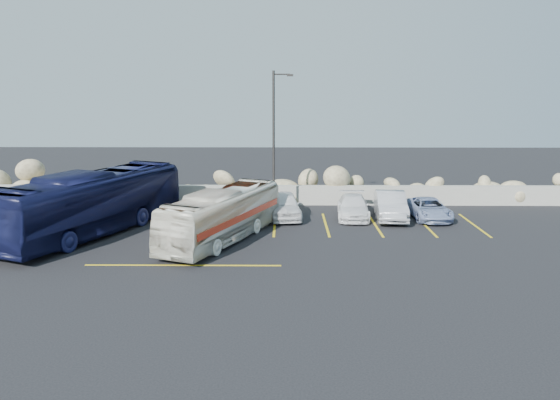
{
  "coord_description": "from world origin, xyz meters",
  "views": [
    {
      "loc": [
        3.16,
        -20.93,
        7.09
      ],
      "look_at": [
        2.91,
        4.0,
        1.94
      ],
      "focal_mm": 35.0,
      "sensor_mm": 36.0,
      "label": 1
    }
  ],
  "objects_px": {
    "tour_coach": "(93,203)",
    "car_a": "(284,205)",
    "car_b": "(391,205)",
    "vintage_bus": "(223,215)",
    "car_d": "(429,209)",
    "car_c": "(353,207)",
    "lamppost": "(275,139)"
  },
  "relations": [
    {
      "from": "car_b",
      "to": "car_a",
      "type": "bearing_deg",
      "value": -176.3
    },
    {
      "from": "car_a",
      "to": "car_c",
      "type": "bearing_deg",
      "value": -3.62
    },
    {
      "from": "lamppost",
      "to": "vintage_bus",
      "type": "relative_size",
      "value": 0.92
    },
    {
      "from": "car_a",
      "to": "car_b",
      "type": "xyz_separation_m",
      "value": [
        5.86,
        -0.14,
        0.03
      ]
    },
    {
      "from": "vintage_bus",
      "to": "tour_coach",
      "type": "bearing_deg",
      "value": -167.1
    },
    {
      "from": "vintage_bus",
      "to": "tour_coach",
      "type": "xyz_separation_m",
      "value": [
        -6.49,
        1.09,
        0.35
      ]
    },
    {
      "from": "vintage_bus",
      "to": "car_b",
      "type": "relative_size",
      "value": 1.95
    },
    {
      "from": "tour_coach",
      "to": "car_a",
      "type": "distance_m",
      "value": 10.02
    },
    {
      "from": "lamppost",
      "to": "car_b",
      "type": "relative_size",
      "value": 1.78
    },
    {
      "from": "car_a",
      "to": "tour_coach",
      "type": "bearing_deg",
      "value": -165.11
    },
    {
      "from": "car_d",
      "to": "lamppost",
      "type": "bearing_deg",
      "value": 171.1
    },
    {
      "from": "car_b",
      "to": "vintage_bus",
      "type": "bearing_deg",
      "value": -148.15
    },
    {
      "from": "tour_coach",
      "to": "car_b",
      "type": "bearing_deg",
      "value": 35.06
    },
    {
      "from": "car_b",
      "to": "car_d",
      "type": "relative_size",
      "value": 1.11
    },
    {
      "from": "lamppost",
      "to": "tour_coach",
      "type": "height_order",
      "value": "lamppost"
    },
    {
      "from": "lamppost",
      "to": "vintage_bus",
      "type": "distance_m",
      "value": 6.72
    },
    {
      "from": "lamppost",
      "to": "vintage_bus",
      "type": "height_order",
      "value": "lamppost"
    },
    {
      "from": "vintage_bus",
      "to": "car_c",
      "type": "xyz_separation_m",
      "value": [
        6.7,
        4.67,
        -0.61
      ]
    },
    {
      "from": "car_d",
      "to": "tour_coach",
      "type": "bearing_deg",
      "value": -170.72
    },
    {
      "from": "tour_coach",
      "to": "car_b",
      "type": "xyz_separation_m",
      "value": [
        15.22,
        3.32,
        -0.82
      ]
    },
    {
      "from": "vintage_bus",
      "to": "car_d",
      "type": "relative_size",
      "value": 2.16
    },
    {
      "from": "car_b",
      "to": "car_c",
      "type": "relative_size",
      "value": 1.08
    },
    {
      "from": "car_a",
      "to": "car_d",
      "type": "height_order",
      "value": "car_a"
    },
    {
      "from": "vintage_bus",
      "to": "car_a",
      "type": "distance_m",
      "value": 5.41
    },
    {
      "from": "car_b",
      "to": "tour_coach",
      "type": "bearing_deg",
      "value": -162.64
    },
    {
      "from": "car_a",
      "to": "car_b",
      "type": "distance_m",
      "value": 5.86
    },
    {
      "from": "lamppost",
      "to": "car_b",
      "type": "xyz_separation_m",
      "value": [
        6.4,
        -1.09,
        -3.56
      ]
    },
    {
      "from": "car_c",
      "to": "car_d",
      "type": "distance_m",
      "value": 4.15
    },
    {
      "from": "car_a",
      "to": "car_d",
      "type": "distance_m",
      "value": 7.97
    },
    {
      "from": "car_d",
      "to": "car_b",
      "type": "bearing_deg",
      "value": 178.06
    },
    {
      "from": "vintage_bus",
      "to": "car_b",
      "type": "bearing_deg",
      "value": 49.25
    },
    {
      "from": "tour_coach",
      "to": "car_d",
      "type": "distance_m",
      "value": 17.67
    }
  ]
}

